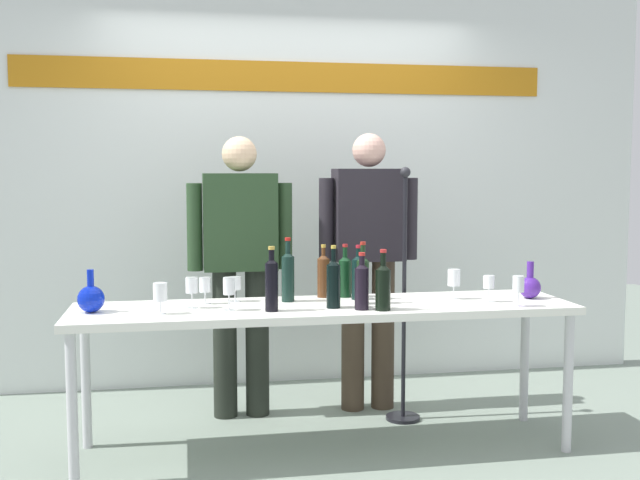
{
  "coord_description": "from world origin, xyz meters",
  "views": [
    {
      "loc": [
        -0.72,
        -3.8,
        1.46
      ],
      "look_at": [
        0.0,
        0.15,
        1.09
      ],
      "focal_mm": 42.62,
      "sensor_mm": 36.0,
      "label": 1
    }
  ],
  "objects_px": {
    "wine_bottle_4": "(383,285)",
    "wine_glass_right_1": "(489,283)",
    "presenter_right": "(368,252)",
    "decanter_blue_left": "(91,298)",
    "wine_bottle_2": "(288,275)",
    "wine_bottle_6": "(333,282)",
    "wine_glass_left_3": "(160,293)",
    "decanter_blue_right": "(530,286)",
    "wine_bottle_1": "(272,283)",
    "wine_glass_left_0": "(235,284)",
    "presenter_left": "(240,257)",
    "wine_glass_left_2": "(192,286)",
    "display_table": "(325,316)",
    "wine_glass_right_2": "(518,285)",
    "wine_bottle_7": "(345,275)",
    "wine_glass_left_4": "(205,286)",
    "wine_bottle_3": "(323,274)",
    "wine_bottle_8": "(362,284)",
    "wine_glass_right_0": "(454,278)",
    "wine_bottle_0": "(358,275)",
    "wine_glass_left_1": "(229,287)",
    "microphone_stand": "(404,337)",
    "wine_bottle_5": "(363,278)"
  },
  "relations": [
    {
      "from": "wine_bottle_1",
      "to": "wine_glass_left_0",
      "type": "xyz_separation_m",
      "value": [
        -0.16,
        0.31,
        -0.05
      ]
    },
    {
      "from": "wine_bottle_0",
      "to": "microphone_stand",
      "type": "relative_size",
      "value": 0.2
    },
    {
      "from": "wine_bottle_1",
      "to": "wine_bottle_7",
      "type": "bearing_deg",
      "value": 38.11
    },
    {
      "from": "wine_bottle_4",
      "to": "wine_glass_left_0",
      "type": "relative_size",
      "value": 2.3
    },
    {
      "from": "wine_glass_left_0",
      "to": "wine_glass_right_2",
      "type": "xyz_separation_m",
      "value": [
        1.41,
        -0.41,
        0.02
      ]
    },
    {
      "from": "wine_bottle_1",
      "to": "wine_glass_left_2",
      "type": "height_order",
      "value": "wine_bottle_1"
    },
    {
      "from": "wine_bottle_3",
      "to": "wine_bottle_5",
      "type": "bearing_deg",
      "value": -55.71
    },
    {
      "from": "presenter_right",
      "to": "decanter_blue_left",
      "type": "bearing_deg",
      "value": -157.42
    },
    {
      "from": "decanter_blue_right",
      "to": "presenter_left",
      "type": "xyz_separation_m",
      "value": [
        -1.52,
        0.65,
        0.12
      ]
    },
    {
      "from": "wine_bottle_4",
      "to": "wine_glass_right_2",
      "type": "relative_size",
      "value": 1.93
    },
    {
      "from": "display_table",
      "to": "wine_bottle_2",
      "type": "xyz_separation_m",
      "value": [
        -0.17,
        0.14,
        0.2
      ]
    },
    {
      "from": "wine_bottle_4",
      "to": "wine_glass_left_4",
      "type": "relative_size",
      "value": 2.17
    },
    {
      "from": "decanter_blue_right",
      "to": "wine_bottle_3",
      "type": "bearing_deg",
      "value": 167.35
    },
    {
      "from": "wine_bottle_1",
      "to": "wine_glass_right_2",
      "type": "distance_m",
      "value": 1.26
    },
    {
      "from": "wine_glass_right_2",
      "to": "decanter_blue_right",
      "type": "bearing_deg",
      "value": 51.78
    },
    {
      "from": "presenter_left",
      "to": "wine_bottle_6",
      "type": "height_order",
      "value": "presenter_left"
    },
    {
      "from": "wine_bottle_4",
      "to": "microphone_stand",
      "type": "distance_m",
      "value": 0.77
    },
    {
      "from": "decanter_blue_right",
      "to": "wine_bottle_2",
      "type": "relative_size",
      "value": 0.6
    },
    {
      "from": "wine_bottle_4",
      "to": "wine_glass_right_1",
      "type": "xyz_separation_m",
      "value": [
        0.61,
        0.13,
        -0.02
      ]
    },
    {
      "from": "presenter_left",
      "to": "wine_bottle_3",
      "type": "xyz_separation_m",
      "value": [
        0.42,
        -0.4,
        -0.06
      ]
    },
    {
      "from": "decanter_blue_right",
      "to": "wine_glass_left_0",
      "type": "distance_m",
      "value": 1.59
    },
    {
      "from": "display_table",
      "to": "wine_bottle_6",
      "type": "distance_m",
      "value": 0.21
    },
    {
      "from": "wine_bottle_6",
      "to": "presenter_right",
      "type": "bearing_deg",
      "value": 63.63
    },
    {
      "from": "wine_bottle_6",
      "to": "wine_bottle_7",
      "type": "distance_m",
      "value": 0.34
    },
    {
      "from": "wine_bottle_7",
      "to": "wine_glass_left_4",
      "type": "xyz_separation_m",
      "value": [
        -0.76,
        -0.08,
        -0.03
      ]
    },
    {
      "from": "wine_bottle_8",
      "to": "wine_glass_right_2",
      "type": "relative_size",
      "value": 1.82
    },
    {
      "from": "wine_bottle_3",
      "to": "wine_bottle_4",
      "type": "relative_size",
      "value": 0.95
    },
    {
      "from": "wine_bottle_2",
      "to": "microphone_stand",
      "type": "xyz_separation_m",
      "value": [
        0.71,
        0.25,
        -0.42
      ]
    },
    {
      "from": "display_table",
      "to": "wine_bottle_7",
      "type": "xyz_separation_m",
      "value": [
        0.15,
        0.23,
        0.18
      ]
    },
    {
      "from": "decanter_blue_left",
      "to": "wine_glass_left_4",
      "type": "height_order",
      "value": "decanter_blue_left"
    },
    {
      "from": "wine_bottle_1",
      "to": "wine_glass_left_1",
      "type": "height_order",
      "value": "wine_bottle_1"
    },
    {
      "from": "wine_glass_left_1",
      "to": "wine_glass_right_0",
      "type": "height_order",
      "value": "wine_glass_left_1"
    },
    {
      "from": "display_table",
      "to": "presenter_right",
      "type": "distance_m",
      "value": 0.79
    },
    {
      "from": "wine_bottle_8",
      "to": "wine_glass_right_0",
      "type": "relative_size",
      "value": 1.77
    },
    {
      "from": "wine_bottle_5",
      "to": "wine_bottle_7",
      "type": "height_order",
      "value": "wine_bottle_5"
    },
    {
      "from": "wine_bottle_3",
      "to": "wine_glass_left_4",
      "type": "relative_size",
      "value": 2.07
    },
    {
      "from": "wine_glass_left_4",
      "to": "wine_bottle_4",
      "type": "bearing_deg",
      "value": -21.42
    },
    {
      "from": "display_table",
      "to": "wine_glass_right_2",
      "type": "relative_size",
      "value": 16.36
    },
    {
      "from": "wine_glass_left_0",
      "to": "wine_glass_left_3",
      "type": "relative_size",
      "value": 0.87
    },
    {
      "from": "wine_bottle_2",
      "to": "wine_bottle_4",
      "type": "relative_size",
      "value": 1.12
    },
    {
      "from": "display_table",
      "to": "wine_glass_right_1",
      "type": "relative_size",
      "value": 18.35
    },
    {
      "from": "wine_glass_left_2",
      "to": "wine_bottle_3",
      "type": "bearing_deg",
      "value": 16.53
    },
    {
      "from": "decanter_blue_left",
      "to": "decanter_blue_right",
      "type": "height_order",
      "value": "decanter_blue_left"
    },
    {
      "from": "wine_bottle_6",
      "to": "wine_glass_left_3",
      "type": "relative_size",
      "value": 2.08
    },
    {
      "from": "wine_bottle_0",
      "to": "wine_glass_left_4",
      "type": "bearing_deg",
      "value": 179.85
    },
    {
      "from": "display_table",
      "to": "decanter_blue_right",
      "type": "bearing_deg",
      "value": -0.25
    },
    {
      "from": "display_table",
      "to": "wine_bottle_1",
      "type": "height_order",
      "value": "wine_bottle_1"
    },
    {
      "from": "display_table",
      "to": "wine_glass_left_4",
      "type": "bearing_deg",
      "value": 167.01
    },
    {
      "from": "wine_glass_left_2",
      "to": "wine_bottle_4",
      "type": "bearing_deg",
      "value": -13.68
    },
    {
      "from": "wine_bottle_2",
      "to": "wine_glass_right_1",
      "type": "bearing_deg",
      "value": -11.03
    }
  ]
}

